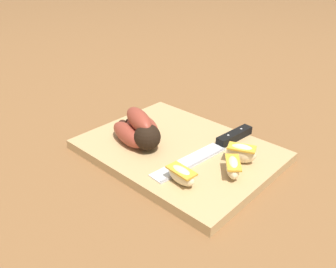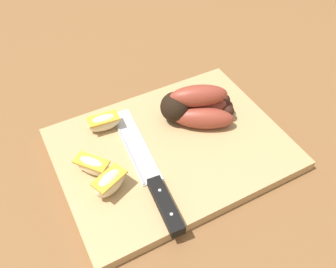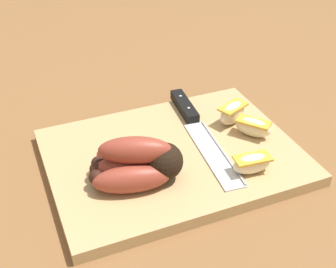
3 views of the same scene
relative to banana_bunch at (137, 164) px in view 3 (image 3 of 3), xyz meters
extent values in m
plane|color=brown|center=(-0.09, -0.04, -0.05)|extent=(6.00, 6.00, 0.00)
cube|color=tan|center=(-0.07, -0.04, -0.04)|extent=(0.40, 0.30, 0.02)
sphere|color=black|center=(-0.04, 0.01, 0.00)|extent=(0.06, 0.06, 0.06)
ellipsoid|color=brown|center=(0.00, -0.03, -0.01)|extent=(0.12, 0.09, 0.04)
sphere|color=black|center=(0.05, -0.03, -0.01)|extent=(0.02, 0.02, 0.02)
ellipsoid|color=brown|center=(0.01, 0.00, -0.01)|extent=(0.12, 0.08, 0.04)
sphere|color=black|center=(0.06, -0.02, -0.01)|extent=(0.02, 0.02, 0.02)
ellipsoid|color=brown|center=(0.02, 0.02, -0.01)|extent=(0.12, 0.06, 0.04)
sphere|color=black|center=(0.06, 0.00, -0.01)|extent=(0.02, 0.02, 0.02)
ellipsoid|color=brown|center=(0.00, 0.00, 0.02)|extent=(0.11, 0.08, 0.04)
cube|color=silver|center=(-0.13, -0.01, -0.03)|extent=(0.05, 0.18, 0.00)
cube|color=#99999E|center=(-0.15, -0.01, -0.02)|extent=(0.02, 0.18, 0.00)
cube|color=black|center=(-0.14, -0.15, -0.02)|extent=(0.03, 0.10, 0.02)
cylinder|color=#B2B2B7|center=(-0.15, -0.17, -0.01)|extent=(0.01, 0.01, 0.00)
cylinder|color=#B2B2B7|center=(-0.14, -0.13, -0.01)|extent=(0.01, 0.01, 0.00)
ellipsoid|color=beige|center=(-0.16, 0.05, -0.01)|extent=(0.06, 0.03, 0.03)
cube|color=gold|center=(-0.16, 0.05, 0.00)|extent=(0.06, 0.03, 0.00)
ellipsoid|color=beige|center=(-0.22, -0.03, -0.01)|extent=(0.06, 0.06, 0.03)
cube|color=gold|center=(-0.22, -0.03, 0.00)|extent=(0.06, 0.06, 0.00)
ellipsoid|color=beige|center=(-0.20, -0.08, -0.01)|extent=(0.06, 0.05, 0.04)
cube|color=gold|center=(-0.20, -0.08, 0.00)|extent=(0.06, 0.05, 0.00)
camera|label=1|loc=(-0.49, 0.44, 0.34)|focal=36.80mm
camera|label=2|loc=(-0.28, -0.41, 0.45)|focal=38.34mm
camera|label=3|loc=(0.16, 0.50, 0.41)|focal=48.56mm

